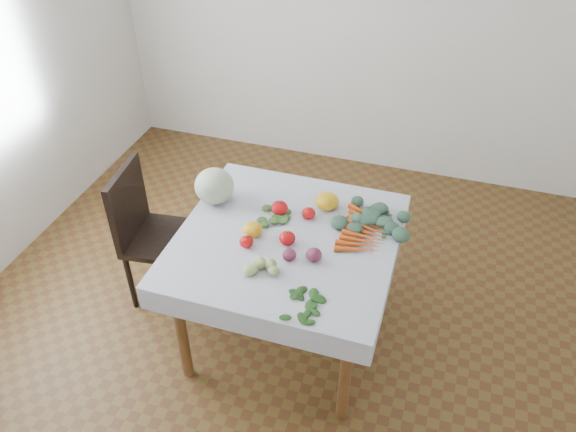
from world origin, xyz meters
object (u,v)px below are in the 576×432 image
heirloom_back (327,201)px  table (287,252)px  chair (148,227)px  cabbage (214,186)px  carrot_bunch (363,232)px

heirloom_back → table: bearing=-113.9°
chair → table: bearing=-6.5°
cabbage → carrot_bunch: size_ratio=0.54×
chair → heirloom_back: (1.04, 0.20, 0.28)m
cabbage → heirloom_back: 0.63m
carrot_bunch → chair: bearing=-178.2°
heirloom_back → chair: bearing=-168.9°
chair → carrot_bunch: size_ratio=2.24×
table → carrot_bunch: size_ratio=2.47×
cabbage → heirloom_back: cabbage is taller
table → chair: bearing=173.5°
cabbage → carrot_bunch: cabbage is taller
table → carrot_bunch: bearing=21.1°
chair → heirloom_back: size_ratio=6.96×
carrot_bunch → table: bearing=-158.9°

